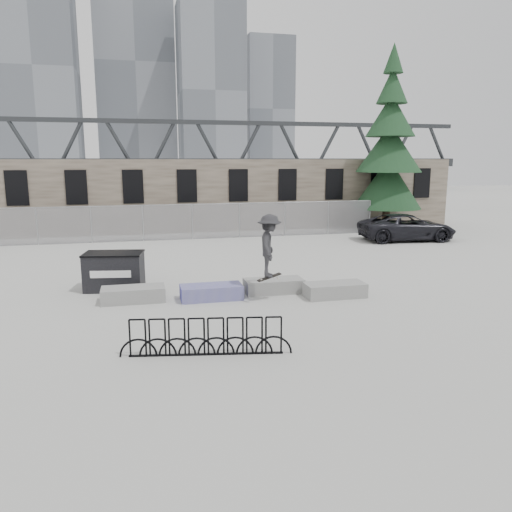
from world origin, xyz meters
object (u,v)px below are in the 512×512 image
Objects in this scene: planter_center_right at (274,285)px; dumpster at (114,271)px; planter_far_left at (133,294)px; bike_rack at (206,337)px; planter_offset at (335,289)px; spruce_tree at (389,152)px; planter_center_left at (211,291)px; suv at (407,227)px; skateboarder at (269,246)px.

planter_center_right is 0.92× the size of dumpster.
bike_rack reaches higher than planter_far_left.
planter_far_left is 6.60m from planter_offset.
planter_offset is 0.17× the size of spruce_tree.
planter_far_left is at bearing 172.59° from planter_center_left.
planter_center_left is 15.68m from suv.
planter_center_right is 0.37× the size of suv.
planter_center_left is 2.46m from skateboarder.
planter_center_left is 0.50× the size of bike_rack.
dumpster is 1.01× the size of skateboarder.
planter_offset is 6.30m from bike_rack.
suv reaches higher than bike_rack.
planter_center_left is at bearing 170.47° from planter_offset.
planter_center_right is 0.93× the size of skateboarder.
planter_center_right is 2.09m from planter_offset.
skateboarder reaches higher than dumpster.
skateboarder reaches higher than planter_far_left.
planter_far_left is 0.50× the size of bike_rack.
skateboarder is (2.61, 4.06, 1.38)m from bike_rack.
planter_center_right is 0.17× the size of spruce_tree.
planter_center_left is at bearing -134.56° from spruce_tree.
planter_center_left is 0.37× the size of suv.
planter_far_left and planter_center_left have the same top height.
planter_far_left is 0.92× the size of dumpster.
planter_offset is 2.73m from skateboarder.
spruce_tree is at bearing 56.70° from planter_offset.
skateboarder is (4.27, -0.96, 1.56)m from planter_far_left.
planter_center_right is at bearing 151.09° from planter_offset.
suv reaches higher than planter_offset.
spruce_tree is (14.27, 18.36, 4.49)m from bike_rack.
planter_offset is 0.93× the size of skateboarder.
planter_center_right is at bearing 0.10° from planter_far_left.
spruce_tree is (16.57, 11.63, 4.27)m from dumpster.
skateboarder reaches higher than planter_offset.
bike_rack is at bearing -127.86° from spruce_tree.
skateboarder reaches higher than suv.
planter_center_left and planter_center_right have the same top height.
planter_far_left is 17.56m from suv.
bike_rack is at bearing -71.62° from planter_far_left.
suv is (12.52, 9.42, 0.49)m from planter_center_left.
spruce_tree is 6.03m from suv.
suv reaches higher than planter_center_left.
suv is (-0.93, -4.24, -4.19)m from spruce_tree.
dumpster is 7.12m from bike_rack.
planter_center_left is (2.48, -0.32, 0.00)m from planter_far_left.
planter_center_right is at bearing 8.54° from planter_center_left.
bike_rack is at bearing 142.06° from suv.
dumpster is (-0.63, 1.71, 0.41)m from planter_far_left.
planter_center_left is at bearing -171.46° from planter_center_right.
planter_center_left is 0.93× the size of skateboarder.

